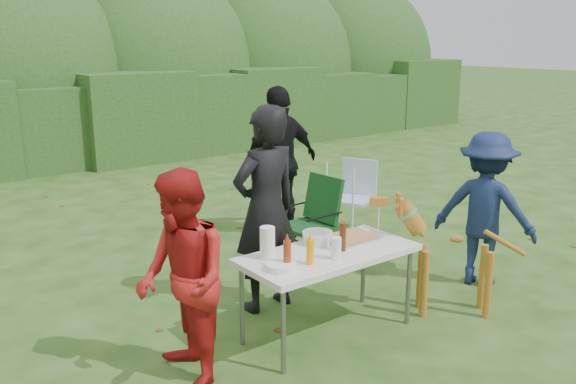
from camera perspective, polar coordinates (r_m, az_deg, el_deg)
ground at (r=5.48m, az=3.73°, el=-12.28°), size 80.00×80.00×0.00m
hedge_row at (r=12.22m, az=-21.70°, el=5.86°), size 22.00×1.40×1.70m
shrub_backdrop at (r=13.69m, az=-23.89°, el=9.64°), size 20.00×2.60×3.20m
folding_table at (r=5.06m, az=3.84°, el=-6.14°), size 1.50×0.70×0.74m
person_cook at (r=5.48m, az=-2.09°, el=-1.65°), size 0.71×0.48×1.89m
person_red_jacket at (r=4.38m, az=-9.86°, el=-8.20°), size 0.73×0.87×1.59m
person_black_puffy at (r=7.60m, az=-0.74°, el=2.88°), size 1.11×0.47×1.87m
child at (r=6.38m, az=17.97°, el=-1.56°), size 0.94×1.16×1.56m
dog at (r=5.69m, az=15.42°, el=-5.89°), size 1.16×1.07×1.07m
camping_chair at (r=6.67m, az=1.90°, el=-2.76°), size 0.64×0.64×0.98m
lawn_chair at (r=7.86m, az=6.06°, el=-0.39°), size 0.72×0.72×0.92m
food_tray at (r=5.30m, az=5.75°, el=-4.46°), size 0.45×0.30×0.02m
focaccia_bread at (r=5.30m, az=5.76°, el=-4.17°), size 0.40×0.26×0.04m
mustard_bottle at (r=4.73m, az=2.08°, el=-5.62°), size 0.06×0.06×0.20m
ketchup_bottle at (r=4.65m, az=-0.08°, el=-5.85°), size 0.06×0.06×0.22m
beer_bottle at (r=5.03m, az=5.14°, el=-4.20°), size 0.06×0.06×0.24m
paper_towel_roll at (r=4.84m, az=-1.94°, el=-4.77°), size 0.12×0.12×0.26m
cup_stack at (r=4.85m, az=4.53°, el=-5.27°), size 0.08×0.08×0.18m
pasta_bowl at (r=5.21m, az=2.78°, el=-4.28°), size 0.26×0.26×0.10m
plate_stack at (r=4.65m, az=-0.65°, el=-6.98°), size 0.24×0.24×0.05m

